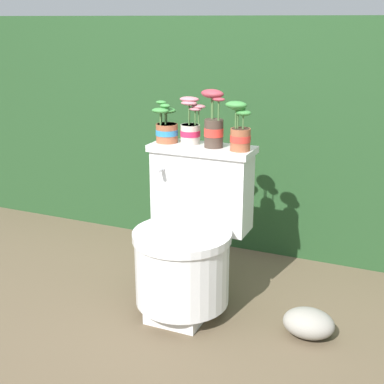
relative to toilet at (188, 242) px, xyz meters
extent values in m
plane|color=brown|center=(-0.01, -0.07, -0.32)|extent=(12.00, 12.00, 0.00)
cube|color=#234723|center=(-0.01, 1.16, 0.33)|extent=(3.80, 0.87, 1.30)
cube|color=silver|center=(0.00, -0.07, -0.29)|extent=(0.24, 0.31, 0.07)
cylinder|color=silver|center=(0.00, -0.07, -0.11)|extent=(0.42, 0.42, 0.30)
cylinder|color=silver|center=(0.00, -0.07, 0.06)|extent=(0.43, 0.43, 0.04)
cube|color=silver|center=(0.00, 0.16, 0.20)|extent=(0.45, 0.17, 0.36)
cube|color=silver|center=(0.00, 0.16, 0.40)|extent=(0.48, 0.19, 0.03)
cylinder|color=silver|center=(-0.16, 0.04, 0.31)|extent=(0.02, 0.05, 0.02)
cylinder|color=#9E5638|center=(-0.18, 0.16, 0.46)|extent=(0.10, 0.10, 0.09)
cylinder|color=#2D84BC|center=(-0.18, 0.16, 0.46)|extent=(0.10, 0.10, 0.03)
cylinder|color=#332319|center=(-0.18, 0.16, 0.49)|extent=(0.09, 0.09, 0.01)
cylinder|color=#4C753D|center=(-0.18, 0.14, 0.54)|extent=(0.01, 0.01, 0.08)
ellipsoid|color=#387F38|center=(-0.18, 0.14, 0.58)|extent=(0.05, 0.04, 0.02)
cylinder|color=#4C753D|center=(-0.20, 0.16, 0.54)|extent=(0.01, 0.01, 0.09)
ellipsoid|color=#387F38|center=(-0.20, 0.16, 0.60)|extent=(0.05, 0.04, 0.02)
cylinder|color=#4C753D|center=(-0.19, 0.11, 0.53)|extent=(0.01, 0.01, 0.06)
ellipsoid|color=#387F38|center=(-0.19, 0.11, 0.57)|extent=(0.08, 0.06, 0.02)
cylinder|color=#4C753D|center=(-0.19, 0.18, 0.52)|extent=(0.01, 0.01, 0.05)
ellipsoid|color=#387F38|center=(-0.19, 0.18, 0.56)|extent=(0.09, 0.07, 0.03)
cylinder|color=beige|center=(-0.07, 0.17, 0.46)|extent=(0.09, 0.09, 0.09)
cylinder|color=#D1234C|center=(-0.07, 0.17, 0.46)|extent=(0.09, 0.09, 0.03)
cylinder|color=#332319|center=(-0.07, 0.17, 0.49)|extent=(0.08, 0.08, 0.01)
cylinder|color=#4C753D|center=(-0.07, 0.16, 0.55)|extent=(0.01, 0.01, 0.09)
ellipsoid|color=#B26B75|center=(-0.07, 0.16, 0.60)|extent=(0.08, 0.05, 0.02)
cylinder|color=#4C753D|center=(-0.03, 0.18, 0.54)|extent=(0.01, 0.01, 0.08)
ellipsoid|color=#B26B75|center=(-0.03, 0.18, 0.58)|extent=(0.07, 0.05, 0.02)
cylinder|color=#4C753D|center=(-0.04, 0.17, 0.53)|extent=(0.01, 0.01, 0.07)
ellipsoid|color=#B26B75|center=(-0.04, 0.17, 0.57)|extent=(0.06, 0.04, 0.02)
cylinder|color=#4C753D|center=(-0.07, 0.18, 0.55)|extent=(0.01, 0.01, 0.11)
ellipsoid|color=#B26B75|center=(-0.07, 0.18, 0.61)|extent=(0.09, 0.06, 0.02)
cylinder|color=#47382D|center=(0.06, 0.15, 0.47)|extent=(0.08, 0.08, 0.12)
cylinder|color=red|center=(0.06, 0.15, 0.48)|extent=(0.09, 0.09, 0.04)
cylinder|color=#332319|center=(0.06, 0.15, 0.53)|extent=(0.08, 0.08, 0.01)
cylinder|color=#4C753D|center=(0.04, 0.17, 0.59)|extent=(0.01, 0.01, 0.10)
ellipsoid|color=#93333D|center=(0.04, 0.17, 0.65)|extent=(0.10, 0.07, 0.03)
cylinder|color=#4C753D|center=(0.08, 0.14, 0.58)|extent=(0.01, 0.01, 0.09)
ellipsoid|color=#93333D|center=(0.08, 0.14, 0.63)|extent=(0.06, 0.04, 0.02)
cylinder|color=#4C753D|center=(0.05, 0.16, 0.59)|extent=(0.01, 0.01, 0.10)
ellipsoid|color=#93333D|center=(0.05, 0.16, 0.65)|extent=(0.10, 0.07, 0.04)
cylinder|color=#9E5638|center=(0.19, 0.13, 0.46)|extent=(0.09, 0.09, 0.10)
cylinder|color=red|center=(0.19, 0.13, 0.47)|extent=(0.09, 0.09, 0.03)
cylinder|color=#332319|center=(0.19, 0.13, 0.50)|extent=(0.08, 0.08, 0.01)
cylinder|color=#4C753D|center=(0.20, 0.13, 0.54)|extent=(0.01, 0.01, 0.06)
ellipsoid|color=#387F38|center=(0.20, 0.13, 0.58)|extent=(0.07, 0.05, 0.03)
cylinder|color=#4C753D|center=(0.17, 0.13, 0.55)|extent=(0.01, 0.01, 0.08)
ellipsoid|color=#387F38|center=(0.17, 0.13, 0.60)|extent=(0.07, 0.05, 0.02)
cylinder|color=#4C753D|center=(0.17, 0.13, 0.56)|extent=(0.01, 0.01, 0.09)
ellipsoid|color=#387F38|center=(0.17, 0.13, 0.61)|extent=(0.10, 0.07, 0.03)
ellipsoid|color=gray|center=(0.56, -0.03, -0.26)|extent=(0.22, 0.17, 0.12)
camera|label=1|loc=(0.90, -2.03, 0.96)|focal=50.00mm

